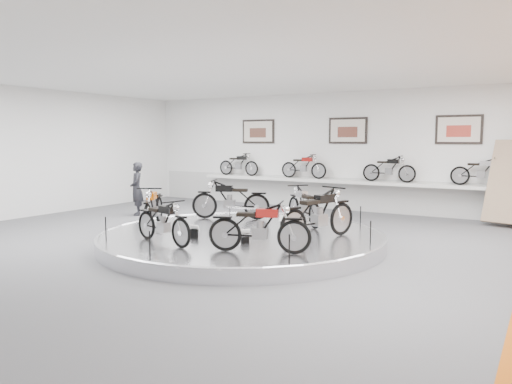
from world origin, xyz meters
The scene contains 22 objects.
floor centered at (0.00, 0.00, 0.00)m, with size 16.00×16.00×0.00m, color #4D4D4F.
ceiling centered at (0.00, 0.00, 4.00)m, with size 16.00×16.00×0.00m, color white.
wall_back centered at (0.00, 7.00, 2.00)m, with size 16.00×16.00×0.00m, color white.
wall_left centered at (-8.00, 0.00, 2.00)m, with size 14.00×14.00×0.00m, color white.
dado_band centered at (0.00, 6.98, 0.55)m, with size 15.68×0.04×1.10m, color #BCBCBA.
display_platform centered at (0.00, 0.30, 0.15)m, with size 6.40×6.40×0.30m, color silver.
platform_rim centered at (0.00, 0.30, 0.27)m, with size 6.40×6.40×0.10m, color #B2B2BA.
shelf centered at (0.00, 6.70, 1.00)m, with size 11.00×0.55×0.10m, color silver.
poster_left centered at (-3.50, 6.96, 2.70)m, with size 1.35×0.06×0.88m, color beige.
poster_center centered at (0.00, 6.96, 2.70)m, with size 1.35×0.06×0.88m, color beige.
poster_right centered at (3.50, 6.96, 2.70)m, with size 1.35×0.06×0.88m, color beige.
shelf_bike_a centered at (-4.20, 6.70, 1.42)m, with size 1.22×0.42×0.73m, color black, non-canonical shape.
shelf_bike_b centered at (-1.50, 6.70, 1.42)m, with size 1.22×0.42×0.73m, color maroon, non-canonical shape.
shelf_bike_c centered at (1.50, 6.70, 1.42)m, with size 1.22×0.42×0.73m, color black, non-canonical shape.
shelf_bike_d centered at (4.20, 6.70, 1.42)m, with size 1.22×0.42×0.73m, color #B1B0B4, non-canonical shape.
bike_a centered at (1.82, 0.45, 0.85)m, with size 1.87×0.66×1.10m, color black, non-canonical shape.
bike_b centered at (0.73, 2.03, 0.78)m, with size 1.62×0.57×0.96m, color #B1B0B4, non-canonical shape.
bike_c centered at (-1.30, 1.79, 0.82)m, with size 1.78×0.63×1.04m, color black, non-canonical shape.
bike_d centered at (-2.21, -0.18, 0.80)m, with size 1.69×0.60×1.00m, color #C64E00, non-canonical shape.
bike_e centered at (-0.72, -1.53, 0.75)m, with size 1.54×0.54×0.91m, color black, non-canonical shape.
bike_f centered at (1.36, -1.25, 0.78)m, with size 1.64×0.58×0.97m, color maroon, non-canonical shape.
visitor centered at (-5.32, 2.47, 0.84)m, with size 0.62×0.40×1.69m, color black.
Camera 1 is at (5.98, -9.11, 2.40)m, focal length 35.00 mm.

